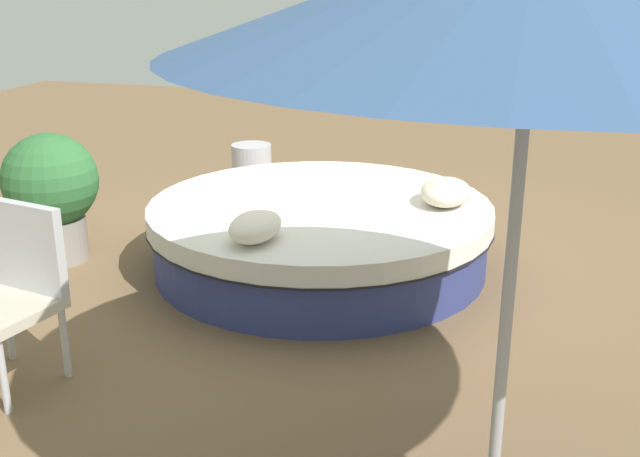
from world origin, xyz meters
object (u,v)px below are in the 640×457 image
(throw_pillow_1, at_px, (446,192))
(planter, at_px, (51,190))
(throw_pillow_0, at_px, (255,226))
(patio_chair, at_px, (12,283))
(round_bed, at_px, (320,234))
(side_table, at_px, (252,167))

(throw_pillow_1, distance_m, planter, 2.97)
(throw_pillow_0, distance_m, patio_chair, 1.50)
(round_bed, bearing_deg, patio_chair, -28.85)
(throw_pillow_1, relative_size, side_table, 1.12)
(round_bed, xyz_separation_m, throw_pillow_0, (0.89, -0.17, 0.34))
(round_bed, xyz_separation_m, throw_pillow_1, (-0.22, 0.90, 0.34))
(throw_pillow_1, relative_size, planter, 0.52)
(throw_pillow_0, xyz_separation_m, side_table, (-2.75, -1.09, -0.36))
(round_bed, relative_size, throw_pillow_1, 4.93)
(throw_pillow_0, height_order, planter, planter)
(patio_chair, xyz_separation_m, side_table, (-3.91, -0.13, -0.33))
(patio_chair, bearing_deg, throw_pillow_1, -120.45)
(patio_chair, bearing_deg, throw_pillow_0, -118.35)
(throw_pillow_0, height_order, throw_pillow_1, throw_pillow_1)
(throw_pillow_1, bearing_deg, round_bed, -76.18)
(throw_pillow_0, distance_m, throw_pillow_1, 1.55)
(planter, bearing_deg, round_bed, 102.14)
(round_bed, xyz_separation_m, patio_chair, (2.05, -1.13, 0.30))
(round_bed, height_order, patio_chair, patio_chair)
(side_table, bearing_deg, patio_chair, 1.96)
(side_table, bearing_deg, throw_pillow_0, 21.63)
(throw_pillow_0, bearing_deg, round_bed, 169.15)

